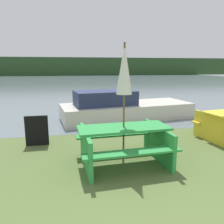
# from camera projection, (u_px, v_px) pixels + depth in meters

# --- Properties ---
(water) EXTENTS (60.00, 50.00, 0.00)m
(water) POSITION_uv_depth(u_px,v_px,m) (77.00, 81.00, 30.56)
(water) COLOR slate
(water) RESTS_ON ground_plane
(far_treeline) EXTENTS (80.00, 1.60, 4.00)m
(far_treeline) POSITION_uv_depth(u_px,v_px,m) (74.00, 66.00, 49.40)
(far_treeline) COLOR #284723
(far_treeline) RESTS_ON water
(picnic_table_green) EXTENTS (1.88, 1.48, 0.77)m
(picnic_table_green) POSITION_uv_depth(u_px,v_px,m) (124.00, 141.00, 4.39)
(picnic_table_green) COLOR green
(picnic_table_green) RESTS_ON ground_plane
(umbrella_white) EXTENTS (0.30, 0.30, 2.38)m
(umbrella_white) POSITION_uv_depth(u_px,v_px,m) (124.00, 70.00, 4.10)
(umbrella_white) COLOR brown
(umbrella_white) RESTS_ON ground_plane
(boat) EXTENTS (5.08, 2.44, 1.09)m
(boat) POSITION_uv_depth(u_px,v_px,m) (122.00, 108.00, 8.21)
(boat) COLOR beige
(boat) RESTS_ON water
(signboard) EXTENTS (0.55, 0.08, 0.75)m
(signboard) POSITION_uv_depth(u_px,v_px,m) (37.00, 131.00, 5.42)
(signboard) COLOR black
(signboard) RESTS_ON ground_plane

